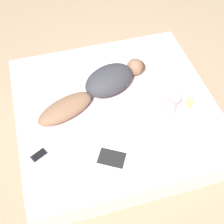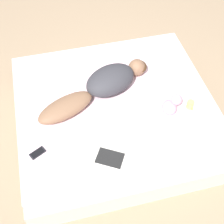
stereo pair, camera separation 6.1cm
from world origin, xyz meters
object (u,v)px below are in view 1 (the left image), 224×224
(coffee_mug, at_px, (190,103))
(cell_phone, at_px, (39,155))
(open_magazine, at_px, (115,147))
(person, at_px, (101,86))

(coffee_mug, relative_size, cell_phone, 0.65)
(coffee_mug, bearing_deg, open_magazine, -72.24)
(person, relative_size, cell_phone, 8.02)
(open_magazine, bearing_deg, coffee_mug, 138.34)
(person, bearing_deg, coffee_mug, 40.19)
(person, distance_m, coffee_mug, 0.90)
(open_magazine, xyz_separation_m, cell_phone, (-0.10, -0.68, 0.00))
(open_magazine, height_order, coffee_mug, coffee_mug)
(person, xyz_separation_m, cell_phone, (0.57, -0.72, -0.10))
(cell_phone, bearing_deg, person, 101.12)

